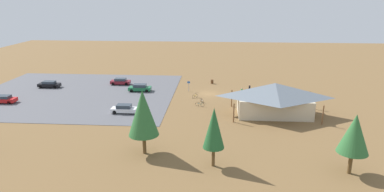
{
  "coord_description": "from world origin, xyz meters",
  "views": [
    {
      "loc": [
        -1.38,
        66.17,
        19.0
      ],
      "look_at": [
        2.93,
        5.92,
        1.2
      ],
      "focal_mm": 32.05,
      "sensor_mm": 36.0,
      "label": 1
    }
  ],
  "objects_px": {
    "pine_center": "(143,113)",
    "bicycle_orange_near_porch": "(248,94)",
    "car_green_end_stall": "(140,88)",
    "pine_east": "(354,134)",
    "car_black_by_curb": "(49,84)",
    "visitor_near_lot": "(249,88)",
    "bicycle_yellow_back_row": "(195,96)",
    "trash_bin": "(212,82)",
    "bicycle_red_mid_cluster": "(262,94)",
    "visitor_at_bikes": "(242,92)",
    "car_maroon_front_row": "(120,81)",
    "bike_pavilion": "(274,97)",
    "pine_midwest": "(214,128)",
    "bicycle_silver_yard_front": "(285,96)",
    "car_white_second_row": "(124,109)",
    "bicycle_blue_lone_east": "(290,94)",
    "bicycle_white_trailside": "(202,101)",
    "bicycle_purple_yard_left": "(268,89)",
    "lot_sign": "(189,85)",
    "car_red_mid_lot": "(3,99)",
    "bicycle_teal_edge_south": "(200,104)"
  },
  "relations": [
    {
      "from": "bicycle_white_trailside",
      "to": "car_maroon_front_row",
      "type": "bearing_deg",
      "value": -32.45
    },
    {
      "from": "bike_pavilion",
      "to": "bicycle_yellow_back_row",
      "type": "height_order",
      "value": "bike_pavilion"
    },
    {
      "from": "car_maroon_front_row",
      "to": "pine_center",
      "type": "bearing_deg",
      "value": 110.2
    },
    {
      "from": "bicycle_silver_yard_front",
      "to": "car_maroon_front_row",
      "type": "relative_size",
      "value": 0.38
    },
    {
      "from": "visitor_near_lot",
      "to": "bicycle_yellow_back_row",
      "type": "bearing_deg",
      "value": 22.87
    },
    {
      "from": "trash_bin",
      "to": "bicycle_red_mid_cluster",
      "type": "height_order",
      "value": "trash_bin"
    },
    {
      "from": "bicycle_white_trailside",
      "to": "car_maroon_front_row",
      "type": "xyz_separation_m",
      "value": [
        18.5,
        -11.77,
        0.4
      ]
    },
    {
      "from": "bicycle_orange_near_porch",
      "to": "car_green_end_stall",
      "type": "bearing_deg",
      "value": -3.88
    },
    {
      "from": "bicycle_white_trailside",
      "to": "bicycle_teal_edge_south",
      "type": "distance_m",
      "value": 2.38
    },
    {
      "from": "bicycle_white_trailside",
      "to": "bicycle_teal_edge_south",
      "type": "height_order",
      "value": "bicycle_teal_edge_south"
    },
    {
      "from": "car_maroon_front_row",
      "to": "visitor_at_bikes",
      "type": "bearing_deg",
      "value": 163.63
    },
    {
      "from": "car_maroon_front_row",
      "to": "bicycle_blue_lone_east",
      "type": "bearing_deg",
      "value": 169.99
    },
    {
      "from": "bicycle_silver_yard_front",
      "to": "car_black_by_curb",
      "type": "xyz_separation_m",
      "value": [
        48.94,
        -4.0,
        0.39
      ]
    },
    {
      "from": "bicycle_purple_yard_left",
      "to": "car_black_by_curb",
      "type": "height_order",
      "value": "car_black_by_curb"
    },
    {
      "from": "bicycle_teal_edge_south",
      "to": "car_red_mid_lot",
      "type": "distance_m",
      "value": 36.08
    },
    {
      "from": "bicycle_orange_near_porch",
      "to": "car_red_mid_lot",
      "type": "xyz_separation_m",
      "value": [
        45.28,
        8.15,
        0.36
      ]
    },
    {
      "from": "pine_center",
      "to": "pine_midwest",
      "type": "relative_size",
      "value": 1.16
    },
    {
      "from": "lot_sign",
      "to": "pine_midwest",
      "type": "bearing_deg",
      "value": 99.66
    },
    {
      "from": "pine_east",
      "to": "car_black_by_curb",
      "type": "relative_size",
      "value": 1.52
    },
    {
      "from": "pine_east",
      "to": "trash_bin",
      "type": "bearing_deg",
      "value": -68.07
    },
    {
      "from": "trash_bin",
      "to": "visitor_near_lot",
      "type": "relative_size",
      "value": 0.54
    },
    {
      "from": "bicycle_orange_near_porch",
      "to": "bicycle_white_trailside",
      "type": "bearing_deg",
      "value": 30.15
    },
    {
      "from": "visitor_at_bikes",
      "to": "car_green_end_stall",
      "type": "bearing_deg",
      "value": -7.15
    },
    {
      "from": "visitor_at_bikes",
      "to": "bicycle_blue_lone_east",
      "type": "bearing_deg",
      "value": -171.77
    },
    {
      "from": "bicycle_silver_yard_front",
      "to": "visitor_near_lot",
      "type": "relative_size",
      "value": 0.99
    },
    {
      "from": "pine_east",
      "to": "car_black_by_curb",
      "type": "bearing_deg",
      "value": -33.36
    },
    {
      "from": "bike_pavilion",
      "to": "bicycle_red_mid_cluster",
      "type": "xyz_separation_m",
      "value": [
        0.57,
        -10.92,
        -2.65
      ]
    },
    {
      "from": "bicycle_silver_yard_front",
      "to": "car_black_by_curb",
      "type": "bearing_deg",
      "value": -4.67
    },
    {
      "from": "car_maroon_front_row",
      "to": "bicycle_white_trailside",
      "type": "bearing_deg",
      "value": 147.55
    },
    {
      "from": "bike_pavilion",
      "to": "bicycle_purple_yard_left",
      "type": "xyz_separation_m",
      "value": [
        -1.26,
        -14.97,
        -2.64
      ]
    },
    {
      "from": "car_green_end_stall",
      "to": "car_maroon_front_row",
      "type": "xyz_separation_m",
      "value": [
        5.46,
        -5.07,
        -0.03
      ]
    },
    {
      "from": "bicycle_silver_yard_front",
      "to": "bicycle_purple_yard_left",
      "type": "bearing_deg",
      "value": -61.65
    },
    {
      "from": "bicycle_teal_edge_south",
      "to": "pine_east",
      "type": "bearing_deg",
      "value": 128.04
    },
    {
      "from": "pine_midwest",
      "to": "bicycle_silver_yard_front",
      "type": "xyz_separation_m",
      "value": [
        -13.55,
        -28.57,
        -4.32
      ]
    },
    {
      "from": "trash_bin",
      "to": "car_white_second_row",
      "type": "distance_m",
      "value": 25.54
    },
    {
      "from": "bicycle_purple_yard_left",
      "to": "car_white_second_row",
      "type": "height_order",
      "value": "car_white_second_row"
    },
    {
      "from": "pine_east",
      "to": "car_red_mid_lot",
      "type": "relative_size",
      "value": 1.49
    },
    {
      "from": "bike_pavilion",
      "to": "bicycle_silver_yard_front",
      "type": "height_order",
      "value": "bike_pavilion"
    },
    {
      "from": "car_green_end_stall",
      "to": "visitor_at_bikes",
      "type": "xyz_separation_m",
      "value": [
        -20.61,
        2.58,
        0.18
      ]
    },
    {
      "from": "bicycle_purple_yard_left",
      "to": "car_maroon_front_row",
      "type": "xyz_separation_m",
      "value": [
        31.87,
        -2.78,
        0.37
      ]
    },
    {
      "from": "pine_center",
      "to": "bicycle_orange_near_porch",
      "type": "xyz_separation_m",
      "value": [
        -15.17,
        -26.84,
        -4.95
      ]
    },
    {
      "from": "bicycle_purple_yard_left",
      "to": "bicycle_orange_near_porch",
      "type": "relative_size",
      "value": 0.98
    },
    {
      "from": "lot_sign",
      "to": "car_red_mid_lot",
      "type": "relative_size",
      "value": 0.47
    },
    {
      "from": "lot_sign",
      "to": "car_red_mid_lot",
      "type": "height_order",
      "value": "lot_sign"
    },
    {
      "from": "bicycle_silver_yard_front",
      "to": "bicycle_purple_yard_left",
      "type": "height_order",
      "value": "bicycle_purple_yard_left"
    },
    {
      "from": "bicycle_red_mid_cluster",
      "to": "bicycle_white_trailside",
      "type": "distance_m",
      "value": 12.54
    },
    {
      "from": "bicycle_silver_yard_front",
      "to": "visitor_near_lot",
      "type": "height_order",
      "value": "visitor_near_lot"
    },
    {
      "from": "pine_center",
      "to": "bicycle_red_mid_cluster",
      "type": "height_order",
      "value": "pine_center"
    },
    {
      "from": "bike_pavilion",
      "to": "pine_midwest",
      "type": "relative_size",
      "value": 1.95
    },
    {
      "from": "bike_pavilion",
      "to": "car_green_end_stall",
      "type": "relative_size",
      "value": 3.01
    }
  ]
}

